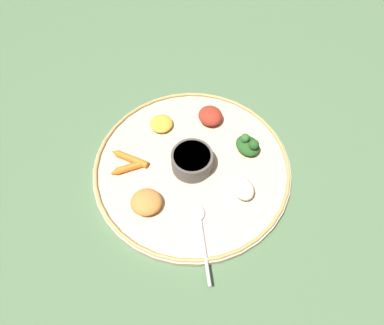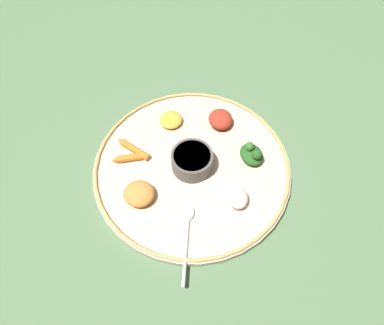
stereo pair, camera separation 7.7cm
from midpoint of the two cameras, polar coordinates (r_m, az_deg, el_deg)
The scene contains 12 objects.
ground_plane at distance 0.80m, azimuth 2.76°, elevation -1.44°, with size 2.40×2.40×0.00m, color #4C6B47.
platter at distance 0.79m, azimuth 2.78°, elevation -1.12°, with size 0.44×0.44×0.02m, color #C6B293.
platter_rim at distance 0.78m, azimuth 2.82°, elevation -0.69°, with size 0.44×0.44×0.01m, color tan.
center_bowl at distance 0.76m, azimuth 2.88°, elevation 0.12°, with size 0.09×0.09×0.04m.
spoon at distance 0.71m, azimuth 2.36°, elevation -11.25°, with size 0.17×0.03×0.01m.
greens_pile at distance 0.80m, azimuth 12.44°, elevation 1.16°, with size 0.08×0.07×0.05m.
carrot_near_spoon at distance 0.81m, azimuth -6.86°, elevation 2.03°, with size 0.06×0.09×0.02m.
carrot_outer at distance 0.79m, azimuth -7.50°, elevation 0.49°, with size 0.04×0.08×0.02m.
mound_lentil_yellow at distance 0.85m, azimuth -0.84°, elevation 6.76°, with size 0.05×0.06×0.02m, color gold.
mound_rice_white at distance 0.74m, azimuth 10.32°, elevation -5.76°, with size 0.05×0.04×0.03m, color silver.
mound_squash at distance 0.74m, azimuth -5.63°, elevation -5.31°, with size 0.06×0.07×0.03m, color #C67A38.
mound_beet at distance 0.85m, azimuth 7.27°, elevation 6.78°, with size 0.06×0.06×0.03m, color maroon.
Camera 2 is at (-0.41, -0.05, 0.69)m, focal length 32.88 mm.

